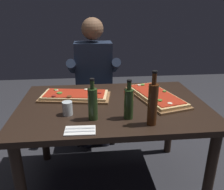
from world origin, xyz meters
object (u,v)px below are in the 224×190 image
object	(u,v)px
pizza_rectangular_left	(156,96)
wine_bottle_dark	(93,103)
oil_bottle_amber	(129,103)
tumbler_near_camera	(68,109)
pizza_rectangular_front	(75,96)
dining_table	(113,115)
vinegar_bottle_green	(153,103)
diner_chair	(94,95)
seated_diner	(94,76)

from	to	relation	value
pizza_rectangular_left	wine_bottle_dark	world-z (taller)	wine_bottle_dark
oil_bottle_amber	tumbler_near_camera	xyz separation A→B (m)	(-0.40, 0.09, -0.07)
pizza_rectangular_front	dining_table	bearing A→B (deg)	-26.87
oil_bottle_amber	tumbler_near_camera	bearing A→B (deg)	167.14
pizza_rectangular_front	tumbler_near_camera	distance (m)	0.31
dining_table	vinegar_bottle_green	world-z (taller)	vinegar_bottle_green
vinegar_bottle_green	diner_chair	bearing A→B (deg)	105.14
dining_table	oil_bottle_amber	size ratio (longest dim) A/B	5.36
vinegar_bottle_green	wine_bottle_dark	bearing A→B (deg)	163.45
dining_table	seated_diner	world-z (taller)	seated_diner
oil_bottle_amber	diner_chair	xyz separation A→B (m)	(-0.20, 1.11, -0.36)
oil_bottle_amber	vinegar_bottle_green	distance (m)	0.16
diner_chair	tumbler_near_camera	bearing A→B (deg)	-101.17
oil_bottle_amber	diner_chair	bearing A→B (deg)	100.14
wine_bottle_dark	tumbler_near_camera	size ratio (longest dim) A/B	2.95
vinegar_bottle_green	tumbler_near_camera	bearing A→B (deg)	160.23
pizza_rectangular_left	diner_chair	bearing A→B (deg)	121.26
pizza_rectangular_left	tumbler_near_camera	size ratio (longest dim) A/B	6.90
oil_bottle_amber	dining_table	bearing A→B (deg)	107.10
oil_bottle_amber	tumbler_near_camera	size ratio (longest dim) A/B	2.81
tumbler_near_camera	seated_diner	world-z (taller)	seated_diner
vinegar_bottle_green	diner_chair	size ratio (longest dim) A/B	0.39
diner_chair	dining_table	bearing A→B (deg)	-81.96
diner_chair	seated_diner	size ratio (longest dim) A/B	0.65
wine_bottle_dark	seated_diner	distance (m)	0.98
pizza_rectangular_left	vinegar_bottle_green	world-z (taller)	vinegar_bottle_green
wine_bottle_dark	tumbler_near_camera	world-z (taller)	wine_bottle_dark
pizza_rectangular_left	diner_chair	world-z (taller)	diner_chair
dining_table	wine_bottle_dark	xyz separation A→B (m)	(-0.15, -0.24, 0.21)
pizza_rectangular_left	wine_bottle_dark	size ratio (longest dim) A/B	2.34
vinegar_bottle_green	seated_diner	bearing A→B (deg)	106.73
dining_table	seated_diner	size ratio (longest dim) A/B	1.05
dining_table	pizza_rectangular_left	xyz separation A→B (m)	(0.35, 0.08, 0.11)
wine_bottle_dark	pizza_rectangular_left	bearing A→B (deg)	32.15
diner_chair	oil_bottle_amber	bearing A→B (deg)	-79.86
oil_bottle_amber	diner_chair	distance (m)	1.18
wine_bottle_dark	oil_bottle_amber	distance (m)	0.23
pizza_rectangular_front	wine_bottle_dark	world-z (taller)	wine_bottle_dark
pizza_rectangular_left	wine_bottle_dark	distance (m)	0.60
pizza_rectangular_left	diner_chair	size ratio (longest dim) A/B	0.74
dining_table	diner_chair	distance (m)	0.88
oil_bottle_amber	vinegar_bottle_green	xyz separation A→B (m)	(0.13, -0.10, 0.03)
pizza_rectangular_left	seated_diner	xyz separation A→B (m)	(-0.47, 0.66, -0.02)
diner_chair	pizza_rectangular_left	bearing A→B (deg)	-58.74
wine_bottle_dark	seated_diner	xyz separation A→B (m)	(0.03, 0.98, -0.11)
dining_table	pizza_rectangular_front	distance (m)	0.34
pizza_rectangular_front	vinegar_bottle_green	world-z (taller)	vinegar_bottle_green
wine_bottle_dark	diner_chair	bearing A→B (deg)	88.37
pizza_rectangular_front	tumbler_near_camera	size ratio (longest dim) A/B	6.27
wine_bottle_dark	vinegar_bottle_green	distance (m)	0.37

